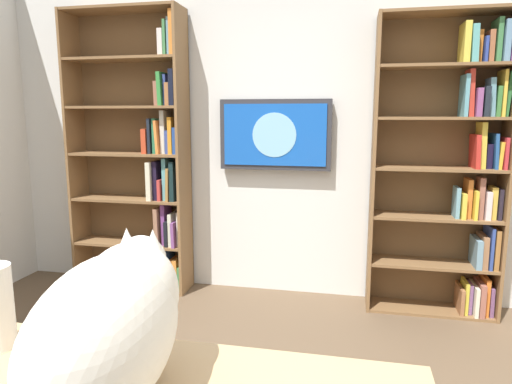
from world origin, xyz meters
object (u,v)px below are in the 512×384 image
(wall_mounted_tv, at_px, (276,135))
(cat, at_px, (114,323))
(bookshelf_left, at_px, (454,167))
(bookshelf_right, at_px, (144,158))

(wall_mounted_tv, relative_size, cat, 1.28)
(bookshelf_left, xyz_separation_m, bookshelf_right, (2.31, -0.00, 0.02))
(wall_mounted_tv, height_order, cat, wall_mounted_tv)
(bookshelf_left, xyz_separation_m, cat, (1.22, 2.45, -0.12))
(wall_mounted_tv, bearing_deg, bookshelf_right, 4.45)
(bookshelf_left, bearing_deg, wall_mounted_tv, -3.82)
(wall_mounted_tv, distance_m, cat, 2.56)
(cat, bearing_deg, wall_mounted_tv, -88.95)
(bookshelf_right, height_order, wall_mounted_tv, bookshelf_right)
(bookshelf_right, bearing_deg, bookshelf_left, 179.93)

